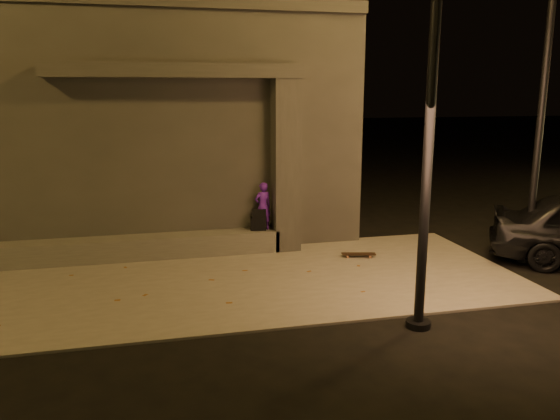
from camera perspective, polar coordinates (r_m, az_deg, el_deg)
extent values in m
plane|color=black|center=(8.14, -4.85, -12.29)|extent=(120.00, 120.00, 0.00)
cube|color=slate|center=(9.98, -6.57, -7.48)|extent=(11.00, 4.40, 0.04)
cube|color=#3A3834|center=(13.86, -13.24, 8.74)|extent=(9.00, 5.00, 5.20)
cube|color=#3A3834|center=(11.52, -13.81, 20.54)|extent=(9.00, 0.30, 0.25)
cube|color=#57554F|center=(11.53, -15.08, -3.83)|extent=(6.00, 0.55, 0.45)
cube|color=#3A3834|center=(11.52, 0.61, 4.60)|extent=(0.55, 0.55, 3.60)
cube|color=#3A3834|center=(11.16, -10.82, 14.13)|extent=(5.00, 0.70, 0.28)
imported|color=#541AAA|center=(11.56, -1.81, 0.40)|extent=(0.42, 0.34, 1.02)
cube|color=black|center=(11.62, -2.28, -1.43)|extent=(0.37, 0.27, 0.27)
cube|color=black|center=(11.57, -2.29, -0.31)|extent=(0.29, 0.09, 0.19)
cube|color=black|center=(11.37, 8.22, -4.56)|extent=(0.72, 0.33, 0.01)
cylinder|color=#CB7E51|center=(11.48, 9.31, -4.67)|extent=(0.05, 0.04, 0.05)
cylinder|color=#CB7E51|center=(11.36, 9.42, -4.86)|extent=(0.05, 0.04, 0.05)
cylinder|color=#CB7E51|center=(11.42, 7.01, -4.69)|extent=(0.05, 0.04, 0.05)
cylinder|color=#CB7E51|center=(11.29, 7.09, -4.89)|extent=(0.05, 0.04, 0.05)
cube|color=#99999E|center=(11.41, 9.37, -4.62)|extent=(0.08, 0.15, 0.01)
cube|color=#99999E|center=(11.35, 7.05, -4.65)|extent=(0.08, 0.15, 0.01)
cylinder|color=black|center=(7.72, 15.65, 13.39)|extent=(0.14, 0.14, 7.18)
cylinder|color=black|center=(8.41, 14.24, -11.45)|extent=(0.36, 0.36, 0.10)
cylinder|color=black|center=(11.71, 26.02, 13.16)|extent=(0.14, 0.14, 7.61)
cylinder|color=black|center=(12.17, 24.36, -4.73)|extent=(0.36, 0.36, 0.10)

